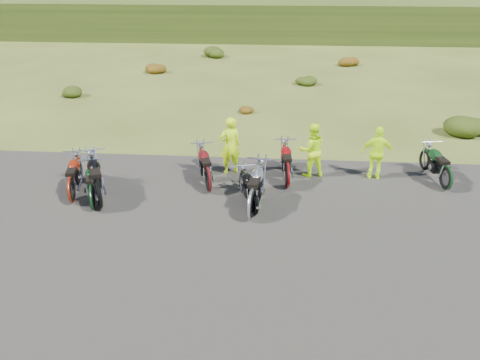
# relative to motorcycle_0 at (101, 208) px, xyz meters

# --- Properties ---
(ground) EXTENTS (300.00, 300.00, 0.00)m
(ground) POSITION_rel_motorcycle_0_xyz_m (3.67, -0.21, 0.00)
(ground) COLOR #424C19
(ground) RESTS_ON ground
(gravel_pad) EXTENTS (20.00, 12.00, 0.04)m
(gravel_pad) POSITION_rel_motorcycle_0_xyz_m (3.67, -2.21, 0.00)
(gravel_pad) COLOR black
(gravel_pad) RESTS_ON ground
(hill_slope) EXTENTS (300.00, 45.97, 9.37)m
(hill_slope) POSITION_rel_motorcycle_0_xyz_m (3.67, 49.79, 0.00)
(hill_slope) COLOR #2E4015
(hill_slope) RESTS_ON ground
(shrub_1) EXTENTS (1.03, 1.03, 0.61)m
(shrub_1) POSITION_rel_motorcycle_0_xyz_m (-5.43, 11.09, 0.31)
(shrub_1) COLOR #1F330C
(shrub_1) RESTS_ON ground
(shrub_2) EXTENTS (1.30, 1.30, 0.77)m
(shrub_2) POSITION_rel_motorcycle_0_xyz_m (-2.53, 16.39, 0.38)
(shrub_2) COLOR brown
(shrub_2) RESTS_ON ground
(shrub_3) EXTENTS (1.56, 1.56, 0.92)m
(shrub_3) POSITION_rel_motorcycle_0_xyz_m (0.37, 21.69, 0.46)
(shrub_3) COLOR #1F330C
(shrub_3) RESTS_ON ground
(shrub_4) EXTENTS (0.77, 0.77, 0.45)m
(shrub_4) POSITION_rel_motorcycle_0_xyz_m (3.27, 8.99, 0.23)
(shrub_4) COLOR brown
(shrub_4) RESTS_ON ground
(shrub_5) EXTENTS (1.03, 1.03, 0.61)m
(shrub_5) POSITION_rel_motorcycle_0_xyz_m (6.17, 14.29, 0.31)
(shrub_5) COLOR #1F330C
(shrub_5) RESTS_ON ground
(shrub_6) EXTENTS (1.30, 1.30, 0.77)m
(shrub_6) POSITION_rel_motorcycle_0_xyz_m (9.07, 19.59, 0.38)
(shrub_6) COLOR brown
(shrub_6) RESTS_ON ground
(shrub_7) EXTENTS (1.56, 1.56, 0.92)m
(shrub_7) POSITION_rel_motorcycle_0_xyz_m (11.97, 6.89, 0.46)
(shrub_7) COLOR #1F330C
(shrub_7) RESTS_ON ground
(motorcycle_0) EXTENTS (1.69, 2.43, 1.22)m
(motorcycle_0) POSITION_rel_motorcycle_0_xyz_m (0.00, 0.00, 0.00)
(motorcycle_0) COLOR black
(motorcycle_0) RESTS_ON ground
(motorcycle_1) EXTENTS (1.15, 2.17, 1.08)m
(motorcycle_1) POSITION_rel_motorcycle_0_xyz_m (-0.87, 0.25, 0.00)
(motorcycle_1) COLOR maroon
(motorcycle_1) RESTS_ON ground
(motorcycle_2) EXTENTS (1.23, 2.07, 1.03)m
(motorcycle_2) POSITION_rel_motorcycle_0_xyz_m (-0.17, -0.10, 0.00)
(motorcycle_2) COLOR black
(motorcycle_2) RESTS_ON ground
(motorcycle_3) EXTENTS (1.04, 2.35, 1.19)m
(motorcycle_3) POSITION_rel_motorcycle_0_xyz_m (4.07, -0.26, 0.00)
(motorcycle_3) COLOR silver
(motorcycle_3) RESTS_ON ground
(motorcycle_4) EXTENTS (1.27, 2.21, 1.10)m
(motorcycle_4) POSITION_rel_motorcycle_0_xyz_m (2.77, 1.19, 0.00)
(motorcycle_4) COLOR #550E10
(motorcycle_4) RESTS_ON ground
(motorcycle_5) EXTENTS (1.18, 1.96, 0.98)m
(motorcycle_5) POSITION_rel_motorcycle_0_xyz_m (4.15, -0.02, 0.00)
(motorcycle_5) COLOR black
(motorcycle_5) RESTS_ON ground
(motorcycle_6) EXTENTS (0.83, 2.14, 1.10)m
(motorcycle_6) POSITION_rel_motorcycle_0_xyz_m (5.03, 1.65, 0.00)
(motorcycle_6) COLOR maroon
(motorcycle_6) RESTS_ON ground
(motorcycle_7) EXTENTS (1.01, 2.13, 1.07)m
(motorcycle_7) POSITION_rel_motorcycle_0_xyz_m (9.57, 1.86, 0.00)
(motorcycle_7) COLOR #0E3313
(motorcycle_7) RESTS_ON ground
(person_middle) EXTENTS (0.77, 0.66, 1.80)m
(person_middle) POSITION_rel_motorcycle_0_xyz_m (3.26, 2.55, 0.90)
(person_middle) COLOR #C4F90D
(person_middle) RESTS_ON ground
(person_right_a) EXTENTS (0.94, 0.81, 1.67)m
(person_right_a) POSITION_rel_motorcycle_0_xyz_m (5.74, 2.54, 0.84)
(person_right_a) COLOR #C4F90D
(person_right_a) RESTS_ON ground
(person_right_b) EXTENTS (0.99, 0.48, 1.63)m
(person_right_b) POSITION_rel_motorcycle_0_xyz_m (7.69, 2.50, 0.82)
(person_right_b) COLOR #C4F90D
(person_right_b) RESTS_ON ground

